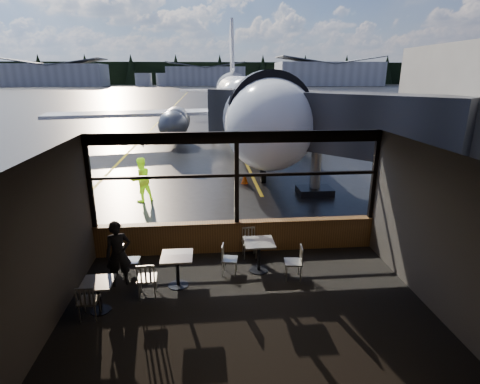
{
  "coord_description": "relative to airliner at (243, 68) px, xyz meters",
  "views": [
    {
      "loc": [
        -0.82,
        -9.94,
        4.93
      ],
      "look_at": [
        0.19,
        1.0,
        1.5
      ],
      "focal_mm": 28.0,
      "sensor_mm": 36.0,
      "label": 1
    }
  ],
  "objects": [
    {
      "name": "hangar_right",
      "position": [
        57.92,
        158.77,
        0.53
      ],
      "size": [
        50.0,
        20.0,
        12.0
      ],
      "primitive_type": null,
      "color": "silver",
      "rests_on": "ground_plane"
    },
    {
      "name": "wall_back",
      "position": [
        -2.08,
        -25.23,
        -3.72
      ],
      "size": [
        8.0,
        0.04,
        3.5
      ],
      "primitive_type": "cube",
      "color": "#453E37",
      "rests_on": "ground"
    },
    {
      "name": "treeline",
      "position": [
        -2.08,
        190.77,
        0.53
      ],
      "size": [
        360.0,
        3.0,
        12.0
      ],
      "primitive_type": "cube",
      "color": "black",
      "rests_on": "ground_plane"
    },
    {
      "name": "hangar_mid",
      "position": [
        -2.08,
        165.77,
        -0.47
      ],
      "size": [
        38.0,
        15.0,
        10.0
      ],
      "primitive_type": null,
      "color": "silver",
      "rests_on": "ground_plane"
    },
    {
      "name": "window_sill",
      "position": [
        -2.08,
        -19.23,
        -5.02
      ],
      "size": [
        8.0,
        0.28,
        0.9
      ],
      "primitive_type": "cube",
      "color": "brown",
      "rests_on": "ground"
    },
    {
      "name": "fuel_tank_b",
      "position": [
        -22.08,
        162.77,
        -2.47
      ],
      "size": [
        8.0,
        8.0,
        6.0
      ],
      "primitive_type": "cylinder",
      "color": "silver",
      "rests_on": "ground_plane"
    },
    {
      "name": "hangar_left",
      "position": [
        -72.08,
        160.77,
        0.03
      ],
      "size": [
        45.0,
        18.0,
        11.0
      ],
      "primitive_type": null,
      "color": "silver",
      "rests_on": "ground_plane"
    },
    {
      "name": "passenger",
      "position": [
        -5.08,
        -20.79,
        -4.65
      ],
      "size": [
        0.7,
        0.57,
        1.64
      ],
      "primitive_type": "imported",
      "rotation": [
        0.0,
        0.0,
        0.33
      ],
      "color": "black",
      "rests_on": "carpet_floor"
    },
    {
      "name": "jet_bridge",
      "position": [
        1.52,
        -13.73,
        -3.13
      ],
      "size": [
        8.78,
        10.73,
        4.68
      ],
      "primitive_type": null,
      "color": "#2A2B2D",
      "rests_on": "ground_plane"
    },
    {
      "name": "carpet_floor",
      "position": [
        -2.08,
        -22.23,
        -5.46
      ],
      "size": [
        8.0,
        6.0,
        0.01
      ],
      "primitive_type": "cube",
      "color": "black",
      "rests_on": "ground"
    },
    {
      "name": "wall_right",
      "position": [
        1.92,
        -22.23,
        -3.72
      ],
      "size": [
        0.04,
        6.0,
        3.5
      ],
      "primitive_type": "cube",
      "color": "#453E37",
      "rests_on": "ground"
    },
    {
      "name": "chair_near_n",
      "position": [
        -1.76,
        -19.63,
        -5.05
      ],
      "size": [
        0.47,
        0.47,
        0.84
      ],
      "primitive_type": null,
      "rotation": [
        0.0,
        0.0,
        3.17
      ],
      "color": "beige",
      "rests_on": "carpet_floor"
    },
    {
      "name": "ground_crew",
      "position": [
        -5.56,
        -14.28,
        -4.56
      ],
      "size": [
        1.11,
        1.08,
        1.81
      ],
      "primitive_type": "imported",
      "rotation": [
        0.0,
        0.0,
        3.8
      ],
      "color": "#BFF219",
      "rests_on": "ground_plane"
    },
    {
      "name": "cafe_table_mid",
      "position": [
        -3.67,
        -21.0,
        -5.06
      ],
      "size": [
        0.75,
        0.75,
        0.82
      ],
      "primitive_type": null,
      "color": "gray",
      "rests_on": "carpet_floor"
    },
    {
      "name": "mullion_left",
      "position": [
        -6.03,
        -19.23,
        -3.27
      ],
      "size": [
        0.12,
        0.12,
        2.6
      ],
      "primitive_type": "cube",
      "color": "black",
      "rests_on": "ground"
    },
    {
      "name": "window_header",
      "position": [
        -2.08,
        -19.23,
        -2.12
      ],
      "size": [
        8.0,
        0.18,
        0.3
      ],
      "primitive_type": "cube",
      "color": "black",
      "rests_on": "ground"
    },
    {
      "name": "airliner",
      "position": [
        0.0,
        0.0,
        0.0
      ],
      "size": [
        30.44,
        36.3,
        10.93
      ],
      "primitive_type": null,
      "rotation": [
        0.0,
        0.0,
        -0.02
      ],
      "color": "white",
      "rests_on": "ground_plane"
    },
    {
      "name": "ceiling",
      "position": [
        -2.08,
        -22.23,
        -1.97
      ],
      "size": [
        8.0,
        6.0,
        0.04
      ],
      "primitive_type": "cube",
      "color": "#38332D",
      "rests_on": "ground"
    },
    {
      "name": "ground_plane",
      "position": [
        -2.08,
        100.77,
        -5.47
      ],
      "size": [
        520.0,
        520.0,
        0.0
      ],
      "primitive_type": "plane",
      "color": "black",
      "rests_on": "ground"
    },
    {
      "name": "fuel_tank_c",
      "position": [
        -12.08,
        162.77,
        -2.47
      ],
      "size": [
        8.0,
        8.0,
        6.0
      ],
      "primitive_type": "cylinder",
      "color": "silver",
      "rests_on": "ground_plane"
    },
    {
      "name": "window_transom",
      "position": [
        -2.08,
        -19.23,
        -3.17
      ],
      "size": [
        8.0,
        0.1,
        0.08
      ],
      "primitive_type": "cube",
      "color": "black",
      "rests_on": "ground"
    },
    {
      "name": "chair_near_e",
      "position": [
        -0.8,
        -20.91,
        -5.02
      ],
      "size": [
        0.54,
        0.54,
        0.89
      ],
      "primitive_type": null,
      "rotation": [
        0.0,
        0.0,
        1.46
      ],
      "color": "#A9A499",
      "rests_on": "carpet_floor"
    },
    {
      "name": "mullion_centre",
      "position": [
        -2.08,
        -19.23,
        -3.27
      ],
      "size": [
        0.12,
        0.12,
        2.6
      ],
      "primitive_type": "cube",
      "color": "black",
      "rests_on": "ground"
    },
    {
      "name": "chair_near_w",
      "position": [
        -2.38,
        -20.53,
        -5.06
      ],
      "size": [
        0.52,
        0.52,
        0.82
      ],
      "primitive_type": null,
      "rotation": [
        0.0,
        0.0,
        -1.75
      ],
      "color": "#BAB5A8",
      "rests_on": "carpet_floor"
    },
    {
      "name": "chair_mid_s",
      "position": [
        -4.34,
        -21.38,
        -5.02
      ],
      "size": [
        0.52,
        0.52,
        0.9
      ],
      "primitive_type": null,
      "rotation": [
        0.0,
        0.0,
        0.06
      ],
      "color": "#B4B0A3",
      "rests_on": "carpet_floor"
    },
    {
      "name": "cone_nose",
      "position": [
        -1.11,
        -12.09,
        -5.23
      ],
      "size": [
        0.34,
        0.34,
        0.48
      ],
      "primitive_type": "cone",
      "color": "#FF4908",
      "rests_on": "ground_plane"
    },
    {
      "name": "wall_left",
      "position": [
        -6.08,
        -22.23,
        -3.72
      ],
      "size": [
        0.04,
        6.0,
        3.5
      ],
      "primitive_type": "cube",
      "color": "#453E37",
      "rests_on": "ground"
    },
    {
      "name": "cone_wing",
      "position": [
        -7.78,
        -0.34,
        -5.19
      ],
      "size": [
        0.4,
        0.4,
        0.56
      ],
      "primitive_type": "cone",
      "color": "#E65507",
      "rests_on": "ground_plane"
    },
    {
      "name": "chair_mid_w",
      "position": [
        -4.88,
        -20.41,
        -5.04
      ],
      "size": [
        0.48,
        0.48,
        0.86
      ],
      "primitive_type": null,
      "rotation": [
        0.0,
        0.0,
        -1.6
      ],
      "color": "#B3AFA1",
      "rests_on": "carpet_floor"
    },
    {
      "name": "cafe_table_left",
      "position": [
        -5.3,
        -21.88,
        -5.11
      ],
      "size": [
        0.66,
        0.66,
        0.72
      ],
      "primitive_type": null,
      "color": "#9C958F",
      "rests_on": "carpet_floor"
    },
    {
      "name": "mullion_right",
      "position": [
        1.87,
        -19.23,
        -3.27
      ],
      "size": [
        0.12,
        0.12,
        2.6
      ],
      "primitive_type": "cube",
      "color": "black",
      "rests_on": "ground"
    },
    {
      "name": "fuel_tank_a",
      "position": [
        -32.08,
        162.77,
        -2.47
      ],
      "size": [
        8.0,
        8.0,
        6.0
      ],
      "primitive_type": "cylinder",
      "color": "silver",
      "rests_on": "ground_plane"
    },
    {
      "name": "chair_left_s",
      "position": [
        -5.45,
        -22.11,
        -5.05
      ],
      "size": [
        0.46,
        0.46,
        0.83
      ],
      "primitive_type": null,
      "rotation": [
        0.0,
        0.0,
        -0.01
      ],
      "color": "#B0AB9F",
      "rests_on": "carpet_floor"
    },
    {
      "name": "cafe_table_near",
      "position": [
        -1.61,
        -20.44,
        -5.05
      ],
      "size": [
        0.76,
        0.76,
        0.84
      ],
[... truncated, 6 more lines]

